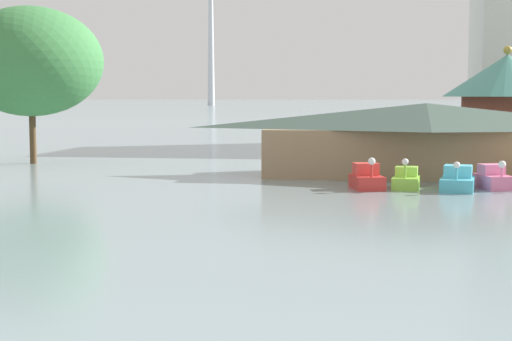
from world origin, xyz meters
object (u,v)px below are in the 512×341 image
Objects in this scene: pedal_boat_pink at (493,179)px; boathouse at (426,138)px; pedal_boat_lime at (406,180)px; pedal_boat_red at (367,179)px; green_roof_pavilion at (506,97)px; shoreline_tree_tall_left at (31,61)px; pedal_boat_cyan at (458,181)px.

pedal_boat_pink is 7.04m from boathouse.
boathouse is (1.43, 6.51, 1.92)m from pedal_boat_lime.
pedal_boat_red is 0.26× the size of green_roof_pavilion.
boathouse is (-3.22, 5.98, 1.86)m from pedal_boat_pink.
pedal_boat_lime is at bearing -111.17° from green_roof_pavilion.
pedal_boat_lime is 0.24× the size of shoreline_tree_tall_left.
green_roof_pavilion reaches higher than pedal_boat_pink.
pedal_boat_red is at bearing -27.45° from shoreline_tree_tall_left.
pedal_boat_lime reaches higher than pedal_boat_cyan.
pedal_boat_pink is (2.00, 1.17, 0.01)m from pedal_boat_cyan.
pedal_boat_lime is at bearing -99.90° from pedal_boat_pink.
green_roof_pavilion is at bearing 139.72° from pedal_boat_red.
pedal_boat_pink is 22.92m from green_roof_pavilion.
pedal_boat_pink is (4.65, 0.52, 0.06)m from pedal_boat_lime.
pedal_boat_lime is 1.01× the size of pedal_boat_pink.
pedal_boat_red is 0.23× the size of shoreline_tree_tall_left.
pedal_boat_lime is at bearing -94.80° from pedal_boat_cyan.
green_roof_pavilion reaches higher than pedal_boat_red.
pedal_boat_cyan is (2.66, -0.65, 0.05)m from pedal_boat_lime.
pedal_boat_red is 26.06m from green_roof_pavilion.
pedal_boat_red is 0.12× the size of boathouse.
pedal_boat_red reaches higher than pedal_boat_cyan.
pedal_boat_cyan is 0.27× the size of shoreline_tree_tall_left.
pedal_boat_cyan is at bearing -80.29° from boathouse.
boathouse is (-1.22, 7.15, 1.87)m from pedal_boat_cyan.
boathouse is 29.17m from shoreline_tree_tall_left.
green_roof_pavilion is at bearing 164.74° from pedal_boat_lime.
pedal_boat_lime is 30.19m from shoreline_tree_tall_left.
shoreline_tree_tall_left is at bearing -108.55° from pedal_boat_lime.
green_roof_pavilion is 37.11m from shoreline_tree_tall_left.
pedal_boat_pink is at bearing 84.46° from pedal_boat_red.
pedal_boat_lime is 4.68m from pedal_boat_pink.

